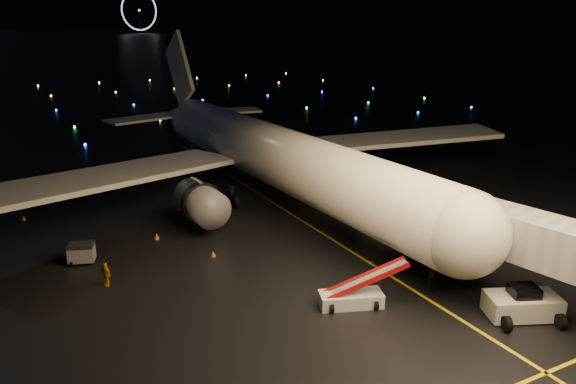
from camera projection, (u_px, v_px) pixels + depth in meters
name	position (u px, v px, depth m)	size (l,w,h in m)	color
ground	(11.00, 56.00, 286.88)	(2000.00, 2000.00, 0.00)	black
lane_centre	(314.00, 228.00, 51.81)	(0.25, 80.00, 0.02)	yellow
airliner	(260.00, 119.00, 58.98)	(59.97, 56.97, 16.99)	silver
pushback_tug	(523.00, 301.00, 36.23)	(4.57, 2.39, 2.18)	silver
belt_loader	(351.00, 285.00, 37.51)	(6.22, 1.70, 3.02)	silver
crew_c	(106.00, 274.00, 40.55)	(1.05, 0.44, 1.79)	#FD9D0A
safety_cone_0	(213.00, 254.00, 45.70)	(0.42, 0.42, 0.48)	orange
safety_cone_1	(179.00, 207.00, 56.90)	(0.42, 0.42, 0.47)	orange
safety_cone_2	(157.00, 236.00, 49.30)	(0.47, 0.47, 0.53)	orange
safety_cone_3	(24.00, 218.00, 53.89)	(0.47, 0.47, 0.53)	orange
ferris_wheel	(139.00, 12.00, 709.58)	(50.00, 4.00, 52.00)	black
taxiway_lights	(57.00, 106.00, 123.16)	(164.00, 92.00, 0.36)	black
baggage_cart_0	(82.00, 253.00, 44.32)	(1.95, 1.36, 1.66)	gray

